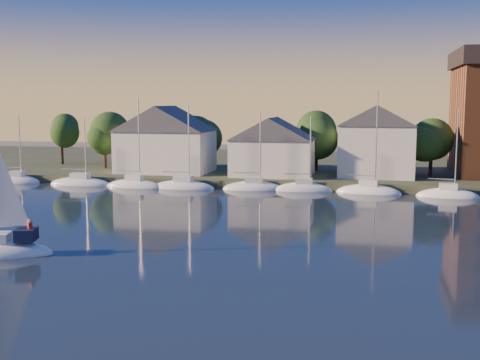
% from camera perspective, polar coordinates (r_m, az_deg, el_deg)
% --- Properties ---
extents(ground, '(260.00, 260.00, 0.00)m').
position_cam_1_polar(ground, '(28.62, -3.69, -15.59)').
color(ground, black).
rests_on(ground, ground).
extents(shoreline_land, '(160.00, 50.00, 2.00)m').
position_cam_1_polar(shoreline_land, '(101.19, 8.11, 0.99)').
color(shoreline_land, '#333D24').
rests_on(shoreline_land, ground).
extents(wooden_dock, '(120.00, 3.00, 1.00)m').
position_cam_1_polar(wooden_dock, '(78.45, 6.85, -0.84)').
color(wooden_dock, brown).
rests_on(wooden_dock, ground).
extents(clubhouse_west, '(13.65, 9.45, 9.64)m').
position_cam_1_polar(clubhouse_west, '(88.48, -7.06, 3.95)').
color(clubhouse_west, white).
rests_on(clubhouse_west, shoreline_land).
extents(clubhouse_centre, '(11.55, 8.40, 8.08)m').
position_cam_1_polar(clubhouse_centre, '(83.60, 3.13, 3.25)').
color(clubhouse_centre, white).
rests_on(clubhouse_centre, shoreline_land).
extents(clubhouse_east, '(10.50, 8.40, 9.80)m').
position_cam_1_polar(clubhouse_east, '(84.47, 12.79, 3.71)').
color(clubhouse_east, white).
rests_on(clubhouse_east, shoreline_land).
extents(tree_line, '(93.40, 5.40, 8.90)m').
position_cam_1_polar(tree_line, '(88.56, 8.90, 4.73)').
color(tree_line, '#332117').
rests_on(tree_line, shoreline_land).
extents(moored_fleet, '(63.50, 2.40, 12.05)m').
position_cam_1_polar(moored_fleet, '(77.58, -2.22, -0.81)').
color(moored_fleet, white).
rests_on(moored_fleet, ground).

